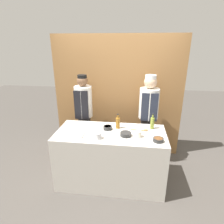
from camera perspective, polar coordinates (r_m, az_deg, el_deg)
ground_plane at (r=3.46m, az=-0.35°, el=-19.89°), size 14.00×14.00×0.00m
cabinet_wall at (r=3.85m, az=1.72°, el=4.73°), size 2.56×0.18×2.40m
counter at (r=3.18m, az=-0.37°, el=-13.57°), size 1.72×0.79×0.92m
sauce_bowl_brown at (r=2.76m, az=13.92°, el=-8.15°), size 0.15×0.15×0.05m
sauce_bowl_red at (r=3.03m, az=-1.35°, el=-4.75°), size 0.14×0.14×0.06m
sauce_bowl_orange at (r=2.83m, az=4.20°, el=-6.69°), size 0.17×0.17×0.06m
cutting_board at (r=2.92m, az=-11.64°, el=-6.65°), size 0.31×0.19×0.02m
bottle_oil at (r=3.10m, az=12.18°, el=-3.23°), size 0.06×0.06×0.26m
bottle_amber at (r=3.05m, az=1.80°, el=-3.26°), size 0.07×0.07×0.25m
cup_steel at (r=2.75m, az=-4.22°, el=-7.24°), size 0.10×0.10×0.09m
cup_cream at (r=2.82m, az=8.12°, el=-6.66°), size 0.09×0.09×0.09m
wooden_spoon at (r=3.03m, az=9.11°, el=-5.41°), size 0.28×0.05×0.03m
chef_left at (r=3.67m, az=-8.50°, el=-0.79°), size 0.33×0.33×1.69m
chef_right at (r=3.54m, az=10.92°, el=-1.48°), size 0.35×0.35×1.72m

